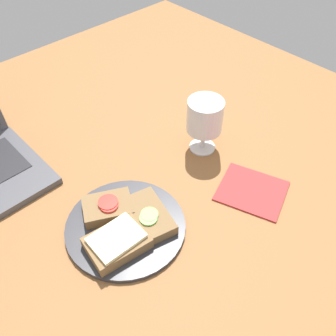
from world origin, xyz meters
TOP-DOWN VIEW (x-y plane):
  - wooden_table at (0.00, 0.00)cm, footprint 140.00×140.00cm
  - plate at (-11.47, -5.62)cm, footprint 23.40×23.40cm
  - sandwich_with_cheese at (-15.52, -8.40)cm, footprint 11.84×9.40cm
  - sandwich_with_cucumber at (-7.08, -7.79)cm, footprint 9.10×12.74cm
  - sandwich_with_tomato at (-11.84, -0.75)cm, footprint 11.66×10.52cm
  - wine_glass at (16.47, -0.13)cm, footprint 8.11×8.11cm
  - napkin at (14.03, -16.71)cm, footprint 15.94×16.92cm

SIDE VIEW (x-z plane):
  - wooden_table at x=0.00cm, z-range 0.00..3.00cm
  - napkin at x=14.03cm, z-range 3.00..3.40cm
  - plate at x=-11.47cm, z-range 3.00..4.03cm
  - sandwich_with_cucumber at x=-7.08cm, z-range 3.88..6.57cm
  - sandwich_with_tomato at x=-11.84cm, z-range 3.86..6.91cm
  - sandwich_with_cheese at x=-15.52cm, z-range 3.95..7.14cm
  - wine_glass at x=16.47cm, z-range 5.30..18.61cm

